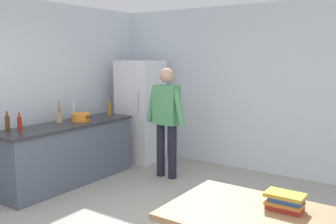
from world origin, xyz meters
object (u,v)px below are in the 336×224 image
object	(u,v)px
bottle_sauce_red	(20,123)
bottle_oil_amber	(109,109)
person	(166,115)
bottle_beer_brown	(7,123)
bottle_water_clear	(73,111)
utensil_jar	(59,117)
refrigerator	(141,111)
cooking_pot	(80,117)
book_stack	(285,201)

from	to	relation	value
bottle_sauce_red	bottle_oil_amber	world-z (taller)	bottle_oil_amber
person	bottle_beer_brown	xyz separation A→B (m)	(-1.27, -1.85, 0.03)
bottle_sauce_red	bottle_water_clear	bearing A→B (deg)	97.57
person	bottle_beer_brown	size ratio (longest dim) A/B	6.54
bottle_oil_amber	utensil_jar	bearing A→B (deg)	-102.82
bottle_water_clear	bottle_beer_brown	size ratio (longest dim) A/B	1.15
bottle_oil_amber	bottle_beer_brown	xyz separation A→B (m)	(-0.26, -1.66, -0.01)
bottle_water_clear	utensil_jar	bearing A→B (deg)	-77.21
person	bottle_oil_amber	bearing A→B (deg)	-169.51
bottle_water_clear	bottle_oil_amber	xyz separation A→B (m)	(0.28, 0.51, -0.01)
bottle_water_clear	bottle_sauce_red	distance (m)	1.05
utensil_jar	bottle_oil_amber	distance (m)	0.89
refrigerator	utensil_jar	size ratio (longest dim) A/B	5.62
cooking_pot	utensil_jar	distance (m)	0.32
bottle_beer_brown	person	bearing A→B (deg)	55.42
cooking_pot	bottle_sauce_red	distance (m)	0.96
refrigerator	bottle_oil_amber	size ratio (longest dim) A/B	6.43
utensil_jar	bottle_oil_amber	size ratio (longest dim) A/B	1.14
refrigerator	cooking_pot	world-z (taller)	refrigerator
cooking_pot	book_stack	distance (m)	3.68
bottle_sauce_red	book_stack	xyz separation A→B (m)	(3.60, -0.23, -0.18)
bottle_oil_amber	bottle_beer_brown	distance (m)	1.68
utensil_jar	bottle_oil_amber	bearing A→B (deg)	77.18
refrigerator	person	distance (m)	1.10
bottle_oil_amber	book_stack	size ratio (longest dim) A/B	1.00
refrigerator	book_stack	size ratio (longest dim) A/B	6.43
refrigerator	person	xyz separation A→B (m)	(0.95, -0.55, 0.08)
cooking_pot	bottle_oil_amber	size ratio (longest dim) A/B	1.43
person	book_stack	size ratio (longest dim) A/B	6.07
refrigerator	book_stack	world-z (taller)	refrigerator
bottle_water_clear	bottle_beer_brown	world-z (taller)	bottle_water_clear
bottle_oil_amber	book_stack	bearing A→B (deg)	-27.27
person	bottle_oil_amber	xyz separation A→B (m)	(-1.02, -0.19, 0.04)
cooking_pot	bottle_sauce_red	size ratio (longest dim) A/B	1.67
refrigerator	book_stack	xyz separation A→B (m)	(3.39, -2.52, -0.09)
utensil_jar	person	bearing A→B (deg)	41.05
person	bottle_oil_amber	world-z (taller)	person
person	utensil_jar	distance (m)	1.61
cooking_pot	bottle_sauce_red	bearing A→B (deg)	-96.99
utensil_jar	refrigerator	bearing A→B (deg)	80.72
bottle_water_clear	bottle_oil_amber	world-z (taller)	bottle_water_clear
bottle_oil_amber	bottle_beer_brown	bearing A→B (deg)	-98.80
cooking_pot	book_stack	world-z (taller)	cooking_pot
bottle_sauce_red	bottle_oil_amber	distance (m)	1.56
refrigerator	cooking_pot	size ratio (longest dim) A/B	4.50
refrigerator	bottle_sauce_red	world-z (taller)	refrigerator
utensil_jar	book_stack	xyz separation A→B (m)	(3.65, -0.91, -0.16)
cooking_pot	bottle_sauce_red	world-z (taller)	bottle_sauce_red
refrigerator	bottle_oil_amber	distance (m)	0.75
book_stack	cooking_pot	bearing A→B (deg)	161.29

